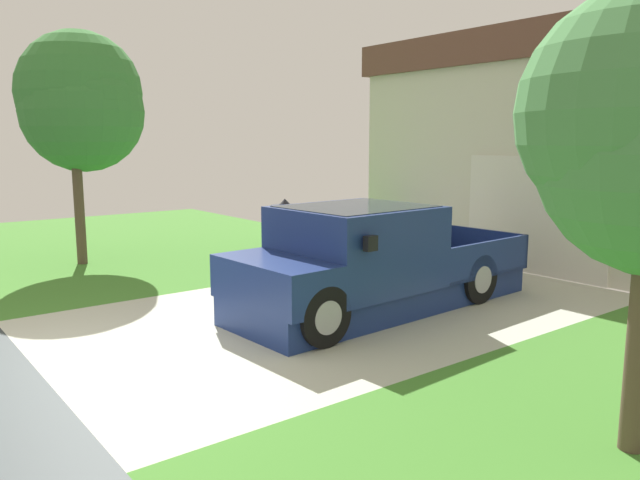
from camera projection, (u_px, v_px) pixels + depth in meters
The scene contains 6 objects.
pickup_truck at pixel (364, 264), 9.37m from camera, with size 2.22×5.26×1.64m.
person_with_hat at pixel (285, 241), 10.39m from camera, with size 0.47×0.47×1.64m.
handbag at pixel (267, 289), 10.48m from camera, with size 0.28×0.20×0.36m.
house_with_garage at pixel (596, 147), 14.03m from camera, with size 9.07×6.29×4.89m.
neighbor_tree at pixel (83, 102), 12.98m from camera, with size 2.68×2.59×4.90m.
wheeled_trash_bin at pixel (367, 230), 14.12m from camera, with size 0.60×0.72×1.07m.
Camera 1 is at (7.11, -1.55, 2.60)m, focal length 34.58 mm.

